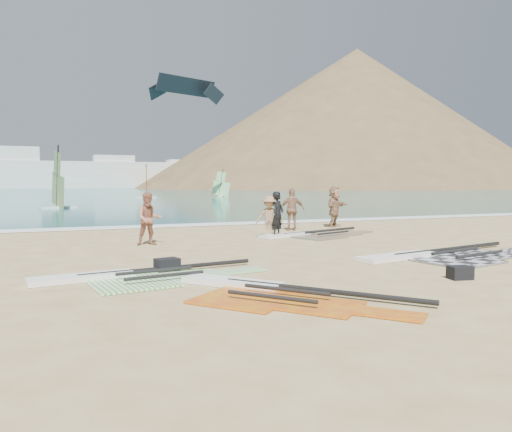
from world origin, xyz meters
name	(u,v)px	position (x,y,z in m)	size (l,w,h in m)	color
ground	(361,264)	(0.00, 0.00, 0.00)	(300.00, 300.00, 0.00)	tan
sea	(83,189)	(0.00, 132.00, 0.00)	(300.00, 240.00, 0.06)	#0D515F
surf_line	(216,225)	(0.00, 12.30, 0.00)	(300.00, 1.20, 0.04)	white
far_town	(23,173)	(-15.72, 150.00, 4.49)	(160.00, 8.00, 12.00)	white
headland_main	(355,188)	(85.00, 130.00, 0.00)	(143.00, 143.00, 45.00)	brown
headland_minor	(420,187)	(120.00, 140.00, 0.00)	(70.00, 70.00, 28.00)	brown
rig_grey	(442,256)	(2.67, 0.07, 0.05)	(6.15, 2.97, 0.20)	#242326
rig_green	(135,277)	(-5.63, 0.12, 0.05)	(5.17, 2.34, 0.20)	green
rig_orange	(312,235)	(1.94, 6.19, 0.05)	(5.23, 2.96, 0.20)	red
rig_red	(267,293)	(-3.59, -2.30, 0.05)	(3.86, 4.60, 0.20)	red
gear_bag_near	(167,266)	(-4.82, 0.66, 0.17)	(0.52, 0.38, 0.33)	black
gear_bag_far	(460,273)	(0.86, -2.46, 0.14)	(0.47, 0.33, 0.28)	black
person_wetsuit	(278,215)	(0.52, 6.24, 0.86)	(0.63, 0.41, 1.72)	black
beachgoer_left	(149,219)	(-4.32, 5.83, 0.87)	(0.84, 0.66, 1.74)	#A96951
beachgoer_mid	(269,217)	(0.22, 6.35, 0.78)	(1.01, 0.58, 1.56)	#9A7552
beachgoer_back	(292,210)	(2.15, 8.37, 0.90)	(1.05, 0.44, 1.80)	#9B7455
beachgoer_right	(335,207)	(4.78, 9.28, 0.94)	(1.74, 0.55, 1.88)	#9F7756
windsurfer_left	(58,191)	(-6.96, 29.92, 1.38)	(2.77, 3.16, 4.86)	white
windsurfer_centre	(147,188)	(3.50, 52.48, 1.26)	(2.43, 2.85, 4.30)	white
windsurfer_right	(221,188)	(13.76, 53.96, 1.15)	(2.32, 2.14, 3.80)	white
kitesurf_kite	(186,88)	(7.05, 45.92, 12.75)	(8.56, 3.98, 2.81)	black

